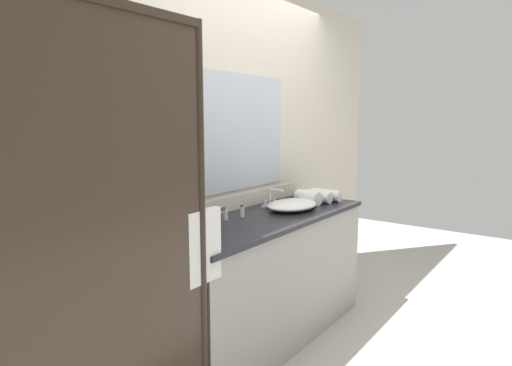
# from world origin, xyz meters

# --- Properties ---
(ground_plane) EXTENTS (8.00, 8.00, 0.00)m
(ground_plane) POSITION_xyz_m (0.00, 0.00, 0.00)
(ground_plane) COLOR #B7B2A8
(wall_back_with_mirror) EXTENTS (4.40, 0.06, 2.60)m
(wall_back_with_mirror) POSITION_xyz_m (0.00, 0.34, 1.30)
(wall_back_with_mirror) COLOR beige
(wall_back_with_mirror) RESTS_ON ground_plane
(vanity_cabinet) EXTENTS (1.80, 0.58, 0.90)m
(vanity_cabinet) POSITION_xyz_m (0.00, 0.01, 0.45)
(vanity_cabinet) COLOR #9E9993
(vanity_cabinet) RESTS_ON ground_plane
(shower_enclosure) EXTENTS (1.20, 0.59, 2.00)m
(shower_enclosure) POSITION_xyz_m (-1.27, -0.19, 1.02)
(shower_enclosure) COLOR #2D2319
(shower_enclosure) RESTS_ON ground_plane
(sink_basin) EXTENTS (0.44, 0.32, 0.07)m
(sink_basin) POSITION_xyz_m (0.29, -0.01, 0.94)
(sink_basin) COLOR white
(sink_basin) RESTS_ON vanity_cabinet
(faucet) EXTENTS (0.17, 0.14, 0.14)m
(faucet) POSITION_xyz_m (0.29, 0.18, 0.95)
(faucet) COLOR silver
(faucet) RESTS_ON vanity_cabinet
(soap_dish) EXTENTS (0.10, 0.07, 0.04)m
(soap_dish) POSITION_xyz_m (-0.54, 0.17, 0.91)
(soap_dish) COLOR silver
(soap_dish) RESTS_ON vanity_cabinet
(amenity_bottle_conditioner) EXTENTS (0.03, 0.03, 0.08)m
(amenity_bottle_conditioner) POSITION_xyz_m (-0.12, 0.14, 0.94)
(amenity_bottle_conditioner) COLOR white
(amenity_bottle_conditioner) RESTS_ON vanity_cabinet
(amenity_bottle_body_wash) EXTENTS (0.03, 0.03, 0.09)m
(amenity_bottle_body_wash) POSITION_xyz_m (-0.68, 0.15, 0.94)
(amenity_bottle_body_wash) COLOR silver
(amenity_bottle_body_wash) RESTS_ON vanity_cabinet
(amenity_bottle_lotion) EXTENTS (0.03, 0.03, 0.08)m
(amenity_bottle_lotion) POSITION_xyz_m (-0.26, 0.17, 0.94)
(amenity_bottle_lotion) COLOR silver
(amenity_bottle_lotion) RESTS_ON vanity_cabinet
(rolled_towel_near_edge) EXTENTS (0.10, 0.26, 0.09)m
(rolled_towel_near_edge) POSITION_xyz_m (0.76, -0.04, 0.95)
(rolled_towel_near_edge) COLOR white
(rolled_towel_near_edge) RESTS_ON vanity_cabinet
(rolled_towel_middle) EXTENTS (0.10, 0.23, 0.09)m
(rolled_towel_middle) POSITION_xyz_m (0.65, -0.02, 0.95)
(rolled_towel_middle) COLOR white
(rolled_towel_middle) RESTS_ON vanity_cabinet
(rolled_towel_far_edge) EXTENTS (0.15, 0.23, 0.11)m
(rolled_towel_far_edge) POSITION_xyz_m (0.54, 0.00, 0.95)
(rolled_towel_far_edge) COLOR white
(rolled_towel_far_edge) RESTS_ON vanity_cabinet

